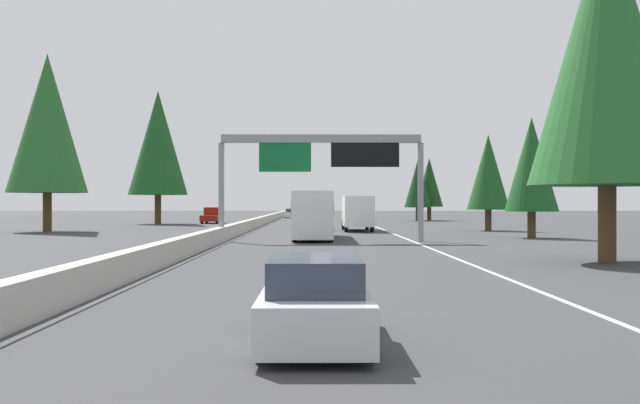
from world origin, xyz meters
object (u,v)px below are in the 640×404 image
Objects in this scene: conifer_left_near at (47,123)px; sign_gantry_overhead at (324,156)px; conifer_right_far at (418,184)px; conifer_right_distant at (429,182)px; sedan_distant_a at (315,304)px; conifer_right_foreground at (607,48)px; conifer_right_near at (532,165)px; sedan_distant_b at (291,214)px; conifer_left_mid at (158,143)px; box_truck_mid_right at (357,212)px; minivan_far_center at (314,219)px; bus_near_center at (313,213)px; oncoming_near at (212,215)px; conifer_right_mid at (488,172)px.

sign_gantry_overhead is at bearing -124.03° from conifer_left_near.
conifer_right_distant reaches higher than conifer_right_far.
sign_gantry_overhead is 56.87m from conifer_right_distant.
conifer_right_far is at bearing -9.08° from sedan_distant_a.
conifer_right_foreground reaches higher than conifer_right_distant.
conifer_left_near reaches higher than conifer_right_distant.
conifer_left_near is at bearing 73.43° from conifer_right_near.
conifer_right_distant is (54.85, -15.02, -0.07)m from sign_gantry_overhead.
sedan_distant_b is at bearing 10.01° from conifer_right_foreground.
conifer_right_far is 34.88m from conifer_left_mid.
conifer_left_mid is at bearing 115.11° from conifer_right_far.
conifer_right_far is at bearing -64.89° from conifer_left_mid.
conifer_right_near reaches higher than sign_gantry_overhead.
conifer_right_foreground is (16.59, -11.55, 7.84)m from sedan_distant_a.
conifer_left_near is (31.60, 33.64, 0.42)m from conifer_right_foreground.
conifer_right_foreground is 61.28m from conifer_left_mid.
box_truck_mid_right is at bearing -10.01° from sign_gantry_overhead.
sedan_distant_b is at bearing 15.49° from conifer_right_near.
minivan_far_center is 0.59× the size of box_truck_mid_right.
conifer_right_far reaches higher than bus_near_center.
sign_gantry_overhead is 43.27m from oncoming_near.
box_truck_mid_right is 28.66m from oncoming_near.
conifer_right_far is at bearing -22.90° from minivan_far_center.
conifer_right_near is at bearing -21.47° from sedan_distant_a.
conifer_left_mid is (33.15, 32.41, 4.17)m from conifer_right_near.
conifer_left_mid reaches higher than minivan_far_center.
conifer_right_far is (48.71, -13.77, 3.22)m from bus_near_center.
box_truck_mid_right is at bearing 40.80° from conifer_right_near.
bus_near_center is at bearing 164.78° from box_truck_mid_right.
minivan_far_center is (52.67, 0.10, 0.27)m from sedan_distant_a.
conifer_right_distant is at bearing -130.37° from sedan_distant_b.
box_truck_mid_right is (50.11, -3.56, 0.93)m from sedan_distant_a.
conifer_left_near is at bearing 101.51° from minivan_far_center.
conifer_right_near is 0.56× the size of conifer_left_near.
conifer_right_distant reaches higher than oncoming_near.
conifer_right_distant is (51.38, -15.72, 3.46)m from bus_near_center.
bus_near_center is 14.21m from box_truck_mid_right.
box_truck_mid_right is at bearing -15.22° from bus_near_center.
conifer_left_near is at bearing 168.97° from conifer_left_mid.
conifer_right_distant reaches higher than conifer_right_near.
box_truck_mid_right is 0.58× the size of conifer_left_near.
conifer_left_mid is (17.75, 17.66, 8.20)m from minivan_far_center.
conifer_right_distant is at bearing -17.01° from bus_near_center.
oncoming_near reaches higher than minivan_far_center.
conifer_right_foreground is 1.70× the size of conifer_right_mid.
sedan_distant_a is 0.31× the size of conifer_right_foreground.
box_truck_mid_right is 1.03× the size of conifer_right_mid.
minivan_far_center is 24.57m from oncoming_near.
sedan_distant_b is 0.52× the size of conifer_right_distant.
sedan_distant_a is (-32.92, 0.52, -4.57)m from sign_gantry_overhead.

